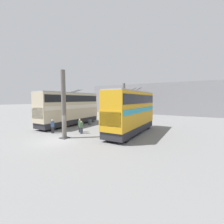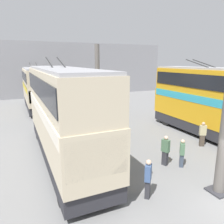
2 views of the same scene
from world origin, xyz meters
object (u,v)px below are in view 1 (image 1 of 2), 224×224
bus_right_mid (70,107)px  person_aisle_midway (80,125)px  bus_right_far (114,105)px  oil_drum (90,122)px  person_aisle_foreground (81,127)px  bus_left_far (132,110)px  person_by_left_row (112,127)px  person_by_right_row (53,126)px

bus_right_mid → person_aisle_midway: bearing=-123.1°
bus_right_mid → person_aisle_midway: (-3.18, -4.88, -2.11)m
bus_right_far → oil_drum: size_ratio=10.76×
person_aisle_foreground → oil_drum: bearing=-22.9°
person_aisle_foreground → oil_drum: 6.25m
bus_left_far → person_by_left_row: size_ratio=6.17×
bus_right_mid → bus_right_far: bus_right_mid is taller
bus_right_mid → person_by_right_row: bus_right_mid is taller
person_aisle_midway → person_aisle_foreground: bearing=-54.0°
bus_right_far → person_aisle_midway: (-18.03, -4.88, -1.87)m
person_by_left_row → person_aisle_foreground: size_ratio=1.08×
bus_right_mid → oil_drum: bearing=-55.6°
person_aisle_midway → oil_drum: person_aisle_midway is taller
person_by_left_row → person_aisle_midway: 4.22m
bus_right_mid → bus_left_far: bearing=-93.0°
bus_right_far → oil_drum: (-13.07, -2.60, -2.34)m
bus_left_far → person_by_left_row: bus_left_far is taller
bus_right_far → bus_right_mid: bearing=180.0°
bus_right_far → person_aisle_foreground: bus_right_far is taller
person_by_left_row → person_aisle_midway: size_ratio=0.99×
person_aisle_midway → person_aisle_foreground: person_aisle_midway is taller
person_aisle_midway → person_by_right_row: person_by_right_row is taller
bus_right_mid → person_by_right_row: 6.17m
person_aisle_foreground → person_by_left_row: bearing=-113.7°
person_by_left_row → bus_right_mid: bearing=-73.6°
bus_right_far → person_aisle_midway: bearing=-164.9°
person_by_left_row → person_by_right_row: 7.38m
person_by_left_row → person_aisle_foreground: bearing=-33.5°
bus_left_far → person_aisle_midway: (-2.61, 6.01, -2.05)m
person_by_left_row → person_aisle_foreground: person_by_left_row is taller
bus_right_far → person_aisle_midway: bus_right_far is taller
bus_right_far → person_aisle_foreground: bearing=-163.2°
bus_right_far → bus_left_far: bearing=-144.8°
bus_right_mid → person_aisle_foreground: (-3.70, -5.59, -2.20)m
bus_right_mid → oil_drum: size_ratio=13.27×
bus_left_far → oil_drum: bearing=74.2°
bus_left_far → bus_right_far: bus_left_far is taller
person_by_right_row → bus_right_far: bearing=-41.1°
person_aisle_foreground → oil_drum: size_ratio=1.81×
person_aisle_foreground → person_aisle_midway: bearing=2.7°
person_aisle_midway → person_aisle_foreground: (-0.51, -0.72, -0.09)m
person_aisle_foreground → oil_drum: (5.47, 2.99, -0.39)m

